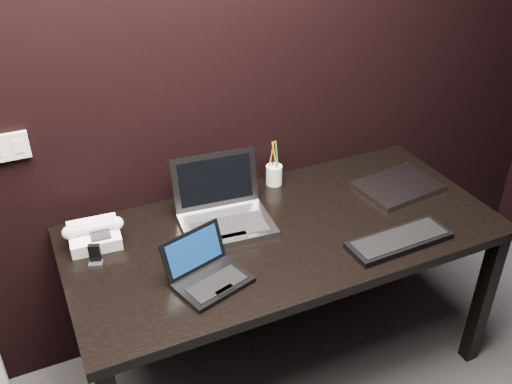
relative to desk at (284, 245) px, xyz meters
name	(u,v)px	position (x,y,z in m)	size (l,w,h in m)	color
wall_back	(170,72)	(-0.30, 0.40, 0.64)	(4.00, 4.00, 0.00)	black
wall_switch	(7,147)	(-0.92, 0.39, 0.46)	(0.15, 0.02, 0.10)	silver
desk	(284,245)	(0.00, 0.00, 0.00)	(1.70, 0.80, 0.74)	black
netbook	(208,273)	(-0.38, -0.16, 0.11)	(0.30, 0.28, 0.16)	black
silver_laptop	(224,213)	(-0.20, 0.14, 0.12)	(0.38, 0.35, 0.24)	#A0A0A5
ext_keyboard	(399,240)	(0.35, -0.26, 0.09)	(0.42, 0.15, 0.03)	black
closed_laptop	(398,186)	(0.59, 0.06, 0.09)	(0.37, 0.28, 0.02)	gray
desk_phone	(94,235)	(-0.70, 0.22, 0.12)	(0.23, 0.18, 0.11)	white
mobile_phone	(95,258)	(-0.72, 0.09, 0.11)	(0.06, 0.05, 0.09)	black
pen_cup	(274,174)	(0.12, 0.33, 0.13)	(0.09, 0.09, 0.21)	white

